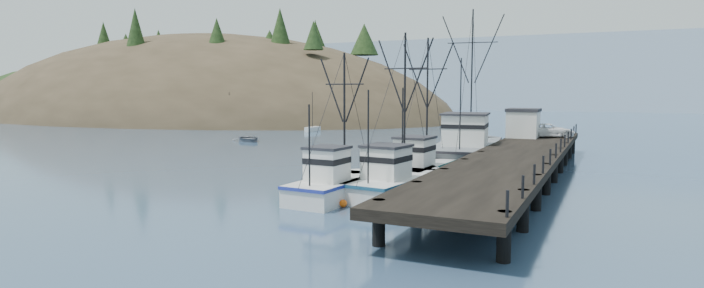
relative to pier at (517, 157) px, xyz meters
name	(u,v)px	position (x,y,z in m)	size (l,w,h in m)	color
ground	(223,204)	(-14.00, -16.00, -1.69)	(400.00, 400.00, 0.00)	navy
pier	(517,157)	(0.00, 0.00, 0.00)	(6.00, 44.00, 2.00)	black
headland	(183,135)	(-88.95, 62.61, -6.24)	(134.80, 78.00, 51.00)	#382D1E
distant_ridge	(577,109)	(-4.00, 154.00, -1.69)	(360.00, 40.00, 26.00)	#9EB2C6
distant_ridge_far	(442,106)	(-54.00, 169.00, -1.69)	(180.00, 25.00, 18.00)	silver
moored_sailboats	(276,126)	(-46.64, 39.55, -1.36)	(17.82, 19.33, 6.35)	silver
trawler_near	(397,182)	(-5.90, -9.02, -0.87)	(4.39, 10.32, 10.53)	silver
trawler_mid	(338,185)	(-8.77, -11.61, -0.87)	(3.47, 8.97, 9.20)	silver
trawler_far	(422,168)	(-6.35, -2.72, -0.87)	(3.83, 10.41, 10.76)	silver
work_vessel	(468,149)	(-5.47, 8.03, -0.46)	(6.93, 17.44, 14.27)	slate
pier_shed	(523,123)	(-1.50, 13.60, 1.73)	(3.00, 3.20, 2.80)	silver
pickup_truck	(549,130)	(0.73, 15.02, 0.97)	(2.20, 4.76, 1.32)	white
motorboat	(248,141)	(-35.86, 16.55, -1.69)	(3.46, 4.85, 1.00)	slate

